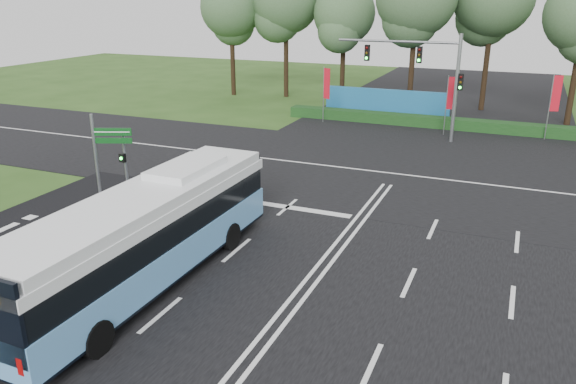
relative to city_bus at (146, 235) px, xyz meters
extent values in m
plane|color=#2B4B19|center=(4.83, 3.41, -1.78)|extent=(120.00, 120.00, 0.00)
cube|color=black|center=(4.83, 3.41, -1.76)|extent=(20.00, 120.00, 0.04)
cube|color=black|center=(4.83, 15.41, -1.76)|extent=(120.00, 14.00, 0.05)
cube|color=gray|center=(-5.27, 0.41, -1.72)|extent=(0.25, 18.00, 0.12)
cube|color=#5C9AD5|center=(0.00, 0.01, -0.68)|extent=(2.71, 12.36, 1.13)
cube|color=black|center=(0.00, 0.01, -1.20)|extent=(2.69, 12.30, 0.31)
cube|color=black|center=(0.00, 0.01, 0.34)|extent=(2.61, 12.18, 0.98)
cube|color=white|center=(0.00, 0.01, 0.96)|extent=(2.71, 12.36, 0.36)
cube|color=white|center=(0.00, 0.01, 1.32)|extent=(2.66, 11.87, 0.36)
cube|color=white|center=(0.03, 2.58, 1.63)|extent=(1.68, 3.10, 0.26)
cylinder|color=black|center=(-1.16, 3.52, -1.25)|extent=(0.30, 1.07, 1.07)
cylinder|color=black|center=(1.25, 3.49, -1.25)|extent=(0.30, 1.07, 1.07)
cylinder|color=black|center=(-1.25, -3.88, -1.25)|extent=(0.30, 1.07, 1.07)
cylinder|color=black|center=(1.16, -3.91, -1.25)|extent=(0.30, 1.07, 1.07)
cylinder|color=gray|center=(-5.37, 5.84, -0.06)|extent=(0.14, 0.14, 3.45)
cube|color=black|center=(-5.37, 5.66, 0.58)|extent=(0.29, 0.21, 0.39)
sphere|color=#19F233|center=(-5.37, 5.56, 0.58)|extent=(0.14, 0.14, 0.14)
cylinder|color=gray|center=(-6.12, 4.82, 0.45)|extent=(0.13, 0.13, 4.46)
cube|color=#0C4515|center=(-5.35, 5.14, 1.90)|extent=(1.57, 0.68, 0.33)
cube|color=#0C4515|center=(-5.35, 5.14, 1.50)|extent=(1.57, 0.68, 0.25)
cube|color=white|center=(-5.35, 5.10, 1.90)|extent=(1.45, 0.60, 0.04)
cylinder|color=gray|center=(-3.07, 26.35, 0.33)|extent=(0.07, 0.07, 4.23)
cube|color=red|center=(-2.78, 26.23, 1.23)|extent=(0.54, 0.25, 2.26)
cylinder|color=gray|center=(6.07, 25.77, 0.28)|extent=(0.06, 0.06, 4.13)
cube|color=red|center=(6.37, 25.85, 1.16)|extent=(0.54, 0.19, 2.20)
cylinder|color=gray|center=(12.59, 27.02, 0.43)|extent=(0.07, 0.07, 4.42)
cube|color=red|center=(12.89, 27.13, 1.36)|extent=(0.57, 0.24, 2.36)
cylinder|color=gray|center=(6.83, 23.91, 1.72)|extent=(0.24, 0.24, 7.00)
cylinder|color=gray|center=(2.83, 23.91, 4.62)|extent=(8.00, 0.16, 0.16)
cube|color=black|center=(4.33, 23.91, 3.82)|extent=(0.32, 0.28, 1.05)
cube|color=black|center=(0.83, 23.91, 3.82)|extent=(0.32, 0.28, 1.05)
cube|color=black|center=(7.08, 23.91, 2.22)|extent=(0.32, 0.28, 1.05)
cube|color=#143613|center=(4.83, 27.91, -1.38)|extent=(22.00, 1.20, 0.80)
cube|color=#1C669B|center=(0.83, 30.41, -0.68)|extent=(10.00, 0.30, 2.20)
cylinder|color=black|center=(-15.39, 34.95, 2.11)|extent=(0.44, 0.44, 7.79)
sphere|color=#415F38|center=(-15.39, 34.95, 6.42)|extent=(5.74, 5.74, 5.74)
cylinder|color=black|center=(-10.23, 35.98, 2.43)|extent=(0.44, 0.44, 8.44)
cylinder|color=black|center=(-4.55, 35.71, 1.90)|extent=(0.44, 0.44, 7.36)
sphere|color=#415F38|center=(-4.55, 35.71, 5.97)|extent=(5.42, 5.42, 5.42)
cylinder|color=black|center=(2.18, 33.03, 2.60)|extent=(0.44, 0.44, 8.77)
cylinder|color=black|center=(7.71, 36.20, 2.57)|extent=(0.44, 0.44, 8.70)
cylinder|color=black|center=(14.18, 32.62, 2.01)|extent=(0.44, 0.44, 7.59)
camera|label=1|loc=(10.92, -13.84, 7.51)|focal=35.00mm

